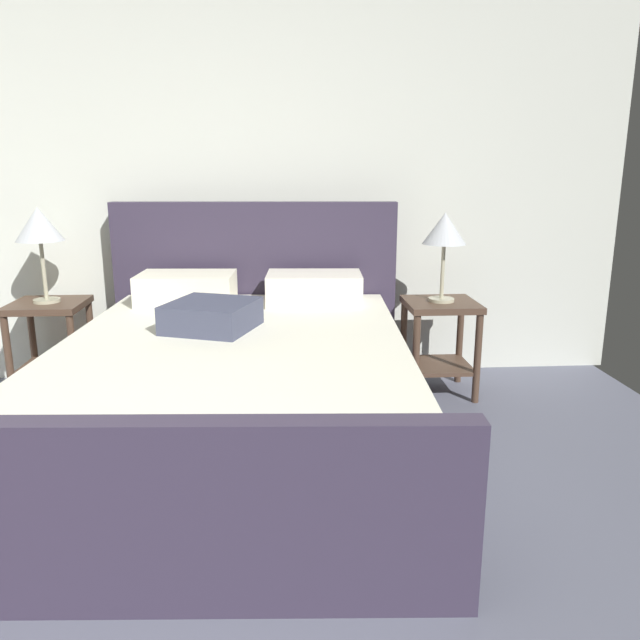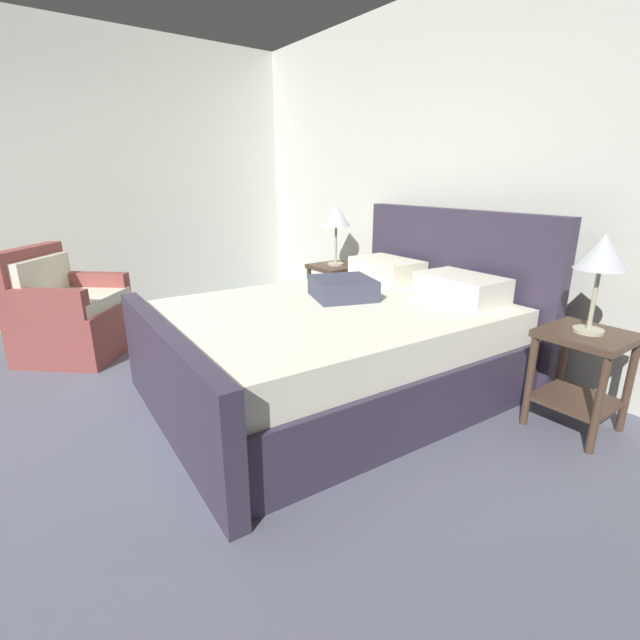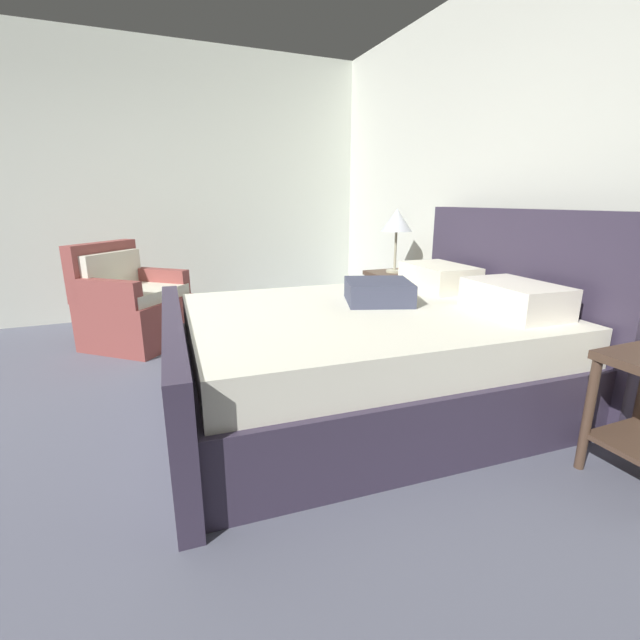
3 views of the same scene
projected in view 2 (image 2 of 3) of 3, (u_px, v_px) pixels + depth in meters
The scene contains 8 objects.
ground_plane at pixel (20, 479), 2.26m from camera, with size 5.37×6.33×0.02m, color slate.
wall_back at pixel (455, 180), 3.67m from camera, with size 5.49×0.12×2.82m, color silver.
bed at pixel (342, 342), 3.11m from camera, with size 1.94×2.41×1.20m.
nightstand_right at pixel (582, 365), 2.60m from camera, with size 0.44×0.44×0.60m.
table_lamp_right at pixel (602, 255), 2.41m from camera, with size 0.27×0.27×0.55m.
nightstand_left at pixel (335, 284), 4.55m from camera, with size 0.44×0.44×0.60m.
table_lamp_left at pixel (336, 217), 4.35m from camera, with size 0.28×0.28×0.58m.
armchair at pixel (68, 315), 3.73m from camera, with size 1.02×1.02×0.90m.
Camera 2 is at (2.43, 0.06, 1.43)m, focal length 25.49 mm.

